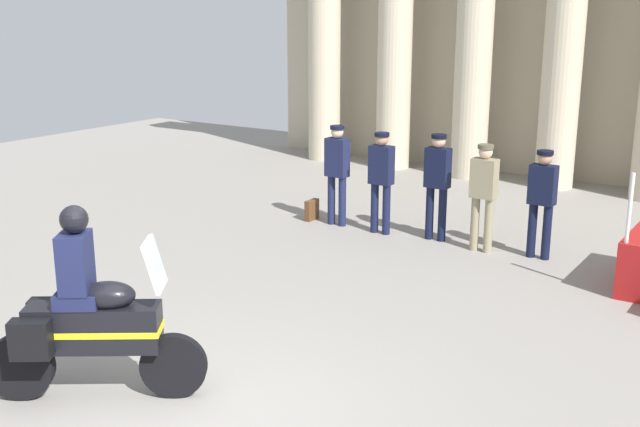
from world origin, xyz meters
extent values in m
plane|color=gray|center=(0.00, 0.00, 0.00)|extent=(28.75, 28.75, 0.00)
cube|color=#B6AB91|center=(-0.01, 12.37, 3.35)|extent=(14.77, 0.30, 6.70)
cylinder|color=beige|center=(-5.69, 11.38, 2.81)|extent=(0.78, 0.78, 5.61)
cylinder|color=beige|center=(-3.80, 11.38, 2.81)|extent=(0.78, 0.78, 5.61)
cylinder|color=beige|center=(-1.91, 11.38, 2.81)|extent=(0.78, 0.78, 5.61)
cylinder|color=beige|center=(-0.01, 11.38, 2.81)|extent=(0.78, 0.78, 5.61)
cylinder|color=silver|center=(2.69, 5.50, 1.20)|extent=(0.05, 0.05, 0.90)
cylinder|color=#191E42|center=(-2.33, 6.44, 0.43)|extent=(0.13, 0.13, 0.85)
cylinder|color=#191E42|center=(-2.11, 6.44, 0.43)|extent=(0.13, 0.13, 0.85)
cube|color=#191E42|center=(-2.22, 6.44, 1.18)|extent=(0.39, 0.23, 0.65)
sphere|color=beige|center=(-2.22, 6.44, 1.61)|extent=(0.21, 0.21, 0.21)
cylinder|color=black|center=(-2.22, 6.44, 1.68)|extent=(0.24, 0.24, 0.06)
cylinder|color=#141938|center=(-1.46, 6.41, 0.42)|extent=(0.13, 0.13, 0.83)
cylinder|color=#141938|center=(-1.24, 6.41, 0.42)|extent=(0.13, 0.13, 0.83)
cube|color=#141938|center=(-1.35, 6.41, 1.15)|extent=(0.39, 0.23, 0.63)
sphere|color=tan|center=(-1.35, 6.41, 1.57)|extent=(0.21, 0.21, 0.21)
cylinder|color=black|center=(-1.35, 6.41, 1.65)|extent=(0.24, 0.24, 0.06)
cylinder|color=black|center=(-0.54, 6.56, 0.43)|extent=(0.13, 0.13, 0.86)
cylinder|color=black|center=(-0.32, 6.56, 0.43)|extent=(0.13, 0.13, 0.86)
cube|color=black|center=(-0.43, 6.56, 1.18)|extent=(0.39, 0.23, 0.63)
sphere|color=tan|center=(-0.43, 6.56, 1.60)|extent=(0.21, 0.21, 0.21)
cylinder|color=black|center=(-0.43, 6.56, 1.68)|extent=(0.24, 0.24, 0.06)
cylinder|color=gray|center=(0.30, 6.40, 0.42)|extent=(0.13, 0.13, 0.84)
cylinder|color=gray|center=(0.52, 6.40, 0.42)|extent=(0.13, 0.13, 0.84)
cube|color=gray|center=(0.41, 6.40, 1.14)|extent=(0.39, 0.23, 0.60)
sphere|color=beige|center=(0.41, 6.40, 1.54)|extent=(0.21, 0.21, 0.21)
cylinder|color=brown|center=(0.41, 6.40, 1.62)|extent=(0.24, 0.24, 0.06)
cylinder|color=black|center=(1.14, 6.55, 0.41)|extent=(0.13, 0.13, 0.83)
cylinder|color=black|center=(1.36, 6.55, 0.41)|extent=(0.13, 0.13, 0.83)
cube|color=black|center=(1.25, 6.55, 1.12)|extent=(0.39, 0.23, 0.58)
sphere|color=tan|center=(1.25, 6.55, 1.52)|extent=(0.21, 0.21, 0.21)
cylinder|color=black|center=(1.25, 6.55, 1.59)|extent=(0.24, 0.24, 0.06)
cylinder|color=black|center=(-0.27, 0.44, 0.32)|extent=(0.58, 0.45, 0.64)
cylinder|color=black|center=(-1.46, -0.38, 0.32)|extent=(0.61, 0.48, 0.64)
cube|color=black|center=(-0.87, 0.03, 0.72)|extent=(1.20, 0.97, 0.44)
ellipsoid|color=black|center=(-0.74, 0.12, 1.04)|extent=(0.61, 0.56, 0.26)
cube|color=yellow|center=(-0.87, 0.03, 0.70)|extent=(1.22, 0.99, 0.06)
cube|color=silver|center=(-0.37, 0.37, 1.34)|extent=(0.36, 0.42, 0.47)
cube|color=black|center=(-1.43, -0.04, 0.72)|extent=(0.40, 0.35, 0.36)
cube|color=black|center=(-1.13, -0.47, 0.72)|extent=(0.40, 0.35, 0.36)
cube|color=#191E42|center=(-0.97, -0.04, 1.01)|extent=(0.52, 0.51, 0.14)
cube|color=#191E42|center=(-0.97, -0.04, 1.36)|extent=(0.42, 0.44, 0.56)
sphere|color=black|center=(-0.95, -0.03, 1.77)|extent=(0.26, 0.26, 0.26)
cube|color=brown|center=(-2.75, 6.47, 0.18)|extent=(0.10, 0.32, 0.36)
camera|label=1|loc=(4.61, -4.41, 3.62)|focal=43.51mm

